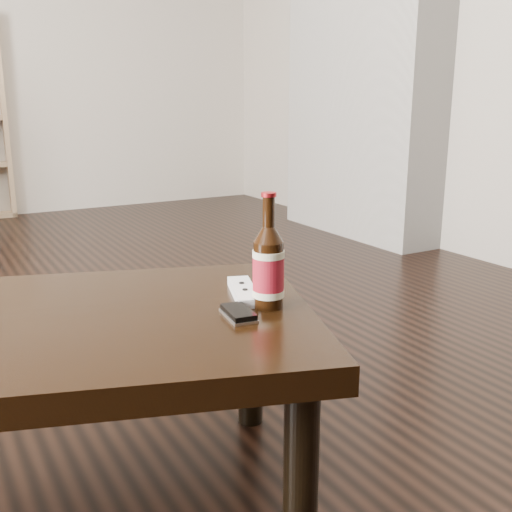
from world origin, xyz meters
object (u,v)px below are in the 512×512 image
coffee_table (35,346)px  remote (244,291)px  phone (238,313)px  beer_bottle (268,268)px

coffee_table → remote: bearing=-10.2°
coffee_table → phone: size_ratio=12.43×
phone → remote: size_ratio=0.56×
beer_bottle → remote: 0.12m
phone → remote: (0.08, 0.11, 0.00)m
coffee_table → remote: size_ratio=6.95×
beer_bottle → coffee_table: bearing=159.3°
phone → coffee_table: bearing=160.2°
remote → phone: bearing=-103.5°
beer_bottle → phone: bearing=-164.6°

